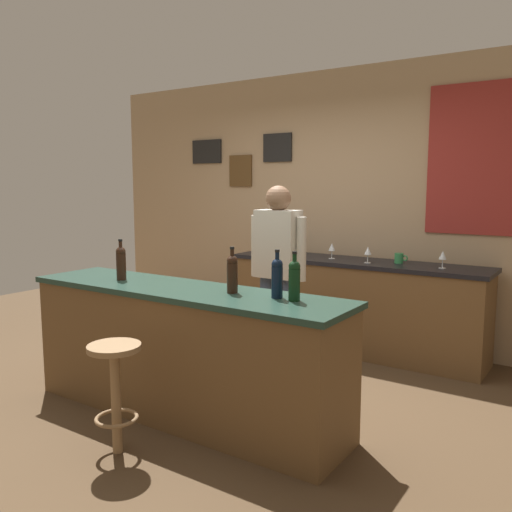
% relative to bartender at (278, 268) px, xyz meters
% --- Properties ---
extents(ground_plane, '(10.00, 10.00, 0.00)m').
position_rel_bartender_xyz_m(ground_plane, '(-0.15, -0.62, -0.94)').
color(ground_plane, '#4C3823').
extents(back_wall, '(6.00, 0.09, 2.80)m').
position_rel_bartender_xyz_m(back_wall, '(-0.12, 1.41, 0.48)').
color(back_wall, tan).
rests_on(back_wall, ground_plane).
extents(bar_counter, '(2.48, 0.60, 0.92)m').
position_rel_bartender_xyz_m(bar_counter, '(-0.15, -1.02, -0.47)').
color(bar_counter, brown).
rests_on(bar_counter, ground_plane).
extents(side_counter, '(2.52, 0.56, 0.90)m').
position_rel_bartender_xyz_m(side_counter, '(0.25, 1.03, -0.48)').
color(side_counter, brown).
rests_on(side_counter, ground_plane).
extents(bartender, '(0.52, 0.21, 1.62)m').
position_rel_bartender_xyz_m(bartender, '(0.00, 0.00, 0.00)').
color(bartender, '#384766').
rests_on(bartender, ground_plane).
extents(bar_stool, '(0.32, 0.32, 0.68)m').
position_rel_bartender_xyz_m(bar_stool, '(-0.13, -1.66, -0.48)').
color(bar_stool, olive).
rests_on(bar_stool, ground_plane).
extents(wine_bottle_a, '(0.07, 0.07, 0.31)m').
position_rel_bartender_xyz_m(wine_bottle_a, '(-0.74, -1.04, 0.12)').
color(wine_bottle_a, black).
rests_on(wine_bottle_a, bar_counter).
extents(wine_bottle_b, '(0.07, 0.07, 0.31)m').
position_rel_bartender_xyz_m(wine_bottle_b, '(0.24, -0.97, 0.12)').
color(wine_bottle_b, black).
rests_on(wine_bottle_b, bar_counter).
extents(wine_bottle_c, '(0.07, 0.07, 0.31)m').
position_rel_bartender_xyz_m(wine_bottle_c, '(0.57, -0.94, 0.12)').
color(wine_bottle_c, black).
rests_on(wine_bottle_c, bar_counter).
extents(wine_bottle_d, '(0.07, 0.07, 0.31)m').
position_rel_bartender_xyz_m(wine_bottle_d, '(0.70, -0.95, 0.12)').
color(wine_bottle_d, black).
rests_on(wine_bottle_d, bar_counter).
extents(wine_glass_a, '(0.07, 0.07, 0.16)m').
position_rel_bartender_xyz_m(wine_glass_a, '(-0.52, 1.01, 0.07)').
color(wine_glass_a, silver).
rests_on(wine_glass_a, side_counter).
extents(wine_glass_b, '(0.07, 0.07, 0.16)m').
position_rel_bartender_xyz_m(wine_glass_b, '(-0.29, 0.95, 0.07)').
color(wine_glass_b, silver).
rests_on(wine_glass_b, side_counter).
extents(wine_glass_c, '(0.07, 0.07, 0.16)m').
position_rel_bartender_xyz_m(wine_glass_c, '(0.01, 1.01, 0.07)').
color(wine_glass_c, silver).
rests_on(wine_glass_c, side_counter).
extents(wine_glass_d, '(0.07, 0.07, 0.16)m').
position_rel_bartender_xyz_m(wine_glass_d, '(0.41, 0.93, 0.07)').
color(wine_glass_d, silver).
rests_on(wine_glass_d, side_counter).
extents(wine_glass_e, '(0.07, 0.07, 0.16)m').
position_rel_bartender_xyz_m(wine_glass_e, '(1.08, 0.99, 0.07)').
color(wine_glass_e, silver).
rests_on(wine_glass_e, side_counter).
extents(coffee_mug, '(0.13, 0.08, 0.09)m').
position_rel_bartender_xyz_m(coffee_mug, '(0.66, 1.08, 0.01)').
color(coffee_mug, '#338C4C').
rests_on(coffee_mug, side_counter).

